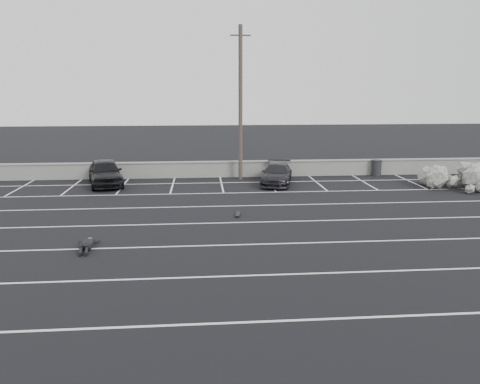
{
  "coord_description": "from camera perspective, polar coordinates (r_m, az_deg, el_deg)",
  "views": [
    {
      "loc": [
        -3.2,
        -16.73,
        5.75
      ],
      "look_at": [
        -1.43,
        4.71,
        1.0
      ],
      "focal_mm": 35.0,
      "sensor_mm": 36.0,
      "label": 1
    }
  ],
  "objects": [
    {
      "name": "stall_lines",
      "position": [
        22.13,
        3.53,
        -2.62
      ],
      "size": [
        36.0,
        20.05,
        0.01
      ],
      "color": "silver",
      "rests_on": "ground"
    },
    {
      "name": "car_left",
      "position": [
        29.65,
        -16.1,
        2.33
      ],
      "size": [
        3.01,
        4.97,
        1.58
      ],
      "primitive_type": "imported",
      "rotation": [
        0.0,
        0.0,
        0.26
      ],
      "color": "black",
      "rests_on": "ground"
    },
    {
      "name": "skateboard",
      "position": [
        21.69,
        -0.27,
        -2.74
      ],
      "size": [
        0.27,
        0.7,
        0.08
      ],
      "rotation": [
        0.0,
        0.0,
        -0.14
      ],
      "color": "black",
      "rests_on": "ground"
    },
    {
      "name": "seawall",
      "position": [
        31.33,
        1.2,
        2.89
      ],
      "size": [
        50.0,
        0.45,
        1.06
      ],
      "color": "gray",
      "rests_on": "ground"
    },
    {
      "name": "trash_bin",
      "position": [
        32.95,
        16.31,
        2.86
      ],
      "size": [
        0.82,
        0.82,
        1.08
      ],
      "rotation": [
        0.0,
        0.0,
        -0.17
      ],
      "color": "#262628",
      "rests_on": "ground"
    },
    {
      "name": "utility_pole",
      "position": [
        30.05,
        0.06,
        10.76
      ],
      "size": [
        1.28,
        0.26,
        9.61
      ],
      "color": "#4C4238",
      "rests_on": "ground"
    },
    {
      "name": "person",
      "position": [
        18.38,
        -18.06,
        -5.74
      ],
      "size": [
        1.03,
        2.16,
        0.41
      ],
      "primitive_type": null,
      "rotation": [
        0.0,
        0.0,
        0.05
      ],
      "color": "black",
      "rests_on": "ground"
    },
    {
      "name": "ground",
      "position": [
        17.98,
        5.81,
        -6.26
      ],
      "size": [
        120.0,
        120.0,
        0.0
      ],
      "primitive_type": "plane",
      "color": "black",
      "rests_on": "ground"
    },
    {
      "name": "riprap_pile",
      "position": [
        30.46,
        24.9,
        1.47
      ],
      "size": [
        4.18,
        3.56,
        1.37
      ],
      "color": "#ADAAA2",
      "rests_on": "ground"
    },
    {
      "name": "car_right",
      "position": [
        28.97,
        4.5,
        2.21
      ],
      "size": [
        2.71,
        4.58,
        1.24
      ],
      "primitive_type": "imported",
      "rotation": [
        0.0,
        0.0,
        -0.24
      ],
      "color": "black",
      "rests_on": "ground"
    }
  ]
}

